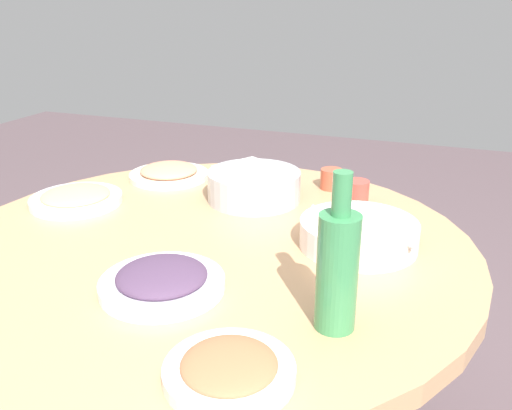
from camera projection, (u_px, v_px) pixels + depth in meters
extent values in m
cylinder|color=#99999E|center=(212.00, 370.00, 1.43)|extent=(0.11, 0.11, 0.67)
cylinder|color=tan|center=(208.00, 249.00, 1.30)|extent=(1.26, 1.26, 0.04)
cylinder|color=#B2B5BA|center=(254.00, 186.00, 1.53)|extent=(0.26, 0.26, 0.08)
ellipsoid|color=white|center=(254.00, 184.00, 1.53)|extent=(0.21, 0.21, 0.09)
cube|color=white|center=(238.00, 164.00, 1.56)|extent=(0.16, 0.12, 0.01)
cylinder|color=white|center=(359.00, 234.00, 1.25)|extent=(0.27, 0.27, 0.06)
cylinder|color=black|center=(358.00, 236.00, 1.25)|extent=(0.24, 0.24, 0.04)
cylinder|color=silver|center=(359.00, 225.00, 1.24)|extent=(0.16, 0.26, 0.01)
cylinder|color=white|center=(162.00, 284.00, 1.07)|extent=(0.25, 0.25, 0.02)
ellipsoid|color=#4E3753|center=(162.00, 276.00, 1.06)|extent=(0.18, 0.18, 0.04)
cylinder|color=silver|center=(76.00, 200.00, 1.51)|extent=(0.25, 0.25, 0.02)
ellipsoid|color=tan|center=(76.00, 195.00, 1.51)|extent=(0.19, 0.19, 0.03)
cylinder|color=silver|center=(169.00, 175.00, 1.72)|extent=(0.25, 0.25, 0.02)
ellipsoid|color=tan|center=(169.00, 170.00, 1.72)|extent=(0.18, 0.18, 0.03)
cylinder|color=white|center=(229.00, 372.00, 0.82)|extent=(0.20, 0.20, 0.02)
ellipsoid|color=#A86B45|center=(229.00, 364.00, 0.82)|extent=(0.15, 0.15, 0.03)
cylinder|color=#3B8850|center=(337.00, 273.00, 0.92)|extent=(0.07, 0.07, 0.21)
cylinder|color=#3B8850|center=(342.00, 194.00, 0.87)|extent=(0.03, 0.03, 0.07)
cylinder|color=#C05239|center=(331.00, 179.00, 1.62)|extent=(0.07, 0.07, 0.06)
cylinder|color=#C9473C|center=(356.00, 193.00, 1.49)|extent=(0.07, 0.07, 0.07)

